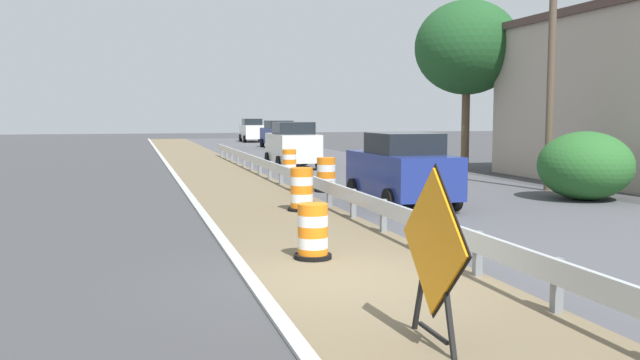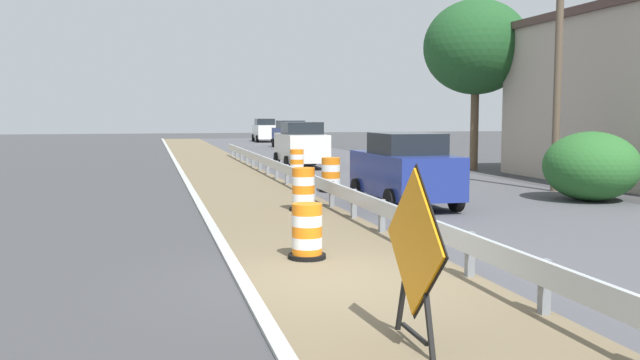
# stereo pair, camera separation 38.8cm
# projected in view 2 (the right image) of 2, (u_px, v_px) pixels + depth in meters

# --- Properties ---
(ground_plane) EXTENTS (160.00, 160.00, 0.00)m
(ground_plane) POSITION_uv_depth(u_px,v_px,m) (331.00, 281.00, 10.29)
(ground_plane) COLOR #3D3D3F
(median_dirt_strip) EXTENTS (3.52, 120.00, 0.01)m
(median_dirt_strip) POSITION_uv_depth(u_px,v_px,m) (366.00, 278.00, 10.43)
(median_dirt_strip) COLOR #706047
(median_dirt_strip) RESTS_ON ground
(curb_near_edge) EXTENTS (0.20, 120.00, 0.11)m
(curb_near_edge) POSITION_uv_depth(u_px,v_px,m) (245.00, 286.00, 9.98)
(curb_near_edge) COLOR #ADADA8
(curb_near_edge) RESTS_ON ground
(guardrail_median) EXTENTS (0.18, 59.47, 0.71)m
(guardrail_median) POSITION_uv_depth(u_px,v_px,m) (416.00, 223.00, 12.47)
(guardrail_median) COLOR silver
(guardrail_median) RESTS_ON ground
(warning_sign_diamond) EXTENTS (0.07, 1.70, 1.99)m
(warning_sign_diamond) POSITION_uv_depth(u_px,v_px,m) (414.00, 249.00, 7.35)
(warning_sign_diamond) COLOR black
(warning_sign_diamond) RESTS_ON ground
(traffic_barrel_nearest) EXTENTS (0.66, 0.66, 0.96)m
(traffic_barrel_nearest) POSITION_uv_depth(u_px,v_px,m) (307.00, 234.00, 11.83)
(traffic_barrel_nearest) COLOR orange
(traffic_barrel_nearest) RESTS_ON ground
(traffic_barrel_close) EXTENTS (0.73, 0.73, 1.12)m
(traffic_barrel_close) POSITION_uv_depth(u_px,v_px,m) (303.00, 191.00, 17.69)
(traffic_barrel_close) COLOR orange
(traffic_barrel_close) RESTS_ON ground
(traffic_barrel_mid) EXTENTS (0.75, 0.75, 1.10)m
(traffic_barrel_mid) POSITION_uv_depth(u_px,v_px,m) (331.00, 176.00, 21.97)
(traffic_barrel_mid) COLOR orange
(traffic_barrel_mid) RESTS_ON ground
(traffic_barrel_far) EXTENTS (0.71, 0.71, 1.03)m
(traffic_barrel_far) POSITION_uv_depth(u_px,v_px,m) (297.00, 163.00, 28.51)
(traffic_barrel_far) COLOR orange
(traffic_barrel_far) RESTS_ON ground
(car_lead_near_lane) EXTENTS (2.04, 4.23, 1.99)m
(car_lead_near_lane) POSITION_uv_depth(u_px,v_px,m) (404.00, 169.00, 18.59)
(car_lead_near_lane) COLOR navy
(car_lead_near_lane) RESTS_ON ground
(car_trailing_near_lane) EXTENTS (2.27, 4.61, 2.00)m
(car_trailing_near_lane) POSITION_uv_depth(u_px,v_px,m) (291.00, 134.00, 50.41)
(car_trailing_near_lane) COLOR navy
(car_trailing_near_lane) RESTS_ON ground
(car_lead_far_lane) EXTENTS (2.12, 4.35, 2.12)m
(car_lead_far_lane) POSITION_uv_depth(u_px,v_px,m) (301.00, 145.00, 31.94)
(car_lead_far_lane) COLOR silver
(car_lead_far_lane) RESTS_ON ground
(car_mid_far_lane) EXTENTS (2.08, 4.63, 2.06)m
(car_mid_far_lane) POSITION_uv_depth(u_px,v_px,m) (265.00, 130.00, 61.20)
(car_mid_far_lane) COLOR silver
(car_mid_far_lane) RESTS_ON ground
(utility_pole_near) EXTENTS (0.24, 1.80, 9.15)m
(utility_pole_near) POSITION_uv_depth(u_px,v_px,m) (559.00, 43.00, 21.75)
(utility_pole_near) COLOR brown
(utility_pole_near) RESTS_ON ground
(bush_roadside) EXTENTS (2.70, 2.70, 2.00)m
(bush_roadside) POSITION_uv_depth(u_px,v_px,m) (591.00, 166.00, 19.67)
(bush_roadside) COLOR #286028
(bush_roadside) RESTS_ON ground
(tree_roadside) EXTENTS (4.61, 4.61, 7.49)m
(tree_roadside) POSITION_uv_depth(u_px,v_px,m) (476.00, 47.00, 30.02)
(tree_roadside) COLOR brown
(tree_roadside) RESTS_ON ground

